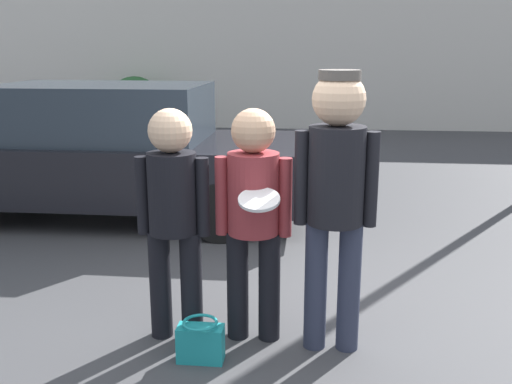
{
  "coord_description": "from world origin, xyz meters",
  "views": [
    {
      "loc": [
        0.12,
        -3.8,
        1.98
      ],
      "look_at": [
        -0.29,
        0.0,
        1.01
      ],
      "focal_mm": 40.0,
      "sensor_mm": 36.0,
      "label": 1
    }
  ],
  "objects_px": {
    "person_middle_with_frisbee": "(253,208)",
    "shrub": "(135,104)",
    "person_left": "(173,208)",
    "person_right": "(336,185)",
    "parked_car_near": "(110,152)",
    "handbag": "(201,342)"
  },
  "relations": [
    {
      "from": "person_right",
      "to": "person_left",
      "type": "bearing_deg",
      "value": 177.89
    },
    {
      "from": "parked_car_near",
      "to": "shrub",
      "type": "relative_size",
      "value": 3.52
    },
    {
      "from": "handbag",
      "to": "shrub",
      "type": "bearing_deg",
      "value": 109.74
    },
    {
      "from": "parked_car_near",
      "to": "shrub",
      "type": "distance_m",
      "value": 7.39
    },
    {
      "from": "person_left",
      "to": "shrub",
      "type": "height_order",
      "value": "person_left"
    },
    {
      "from": "person_left",
      "to": "parked_car_near",
      "type": "distance_m",
      "value": 3.25
    },
    {
      "from": "person_right",
      "to": "handbag",
      "type": "relative_size",
      "value": 6.18
    },
    {
      "from": "person_left",
      "to": "handbag",
      "type": "distance_m",
      "value": 0.89
    },
    {
      "from": "person_right",
      "to": "shrub",
      "type": "relative_size",
      "value": 1.4
    },
    {
      "from": "person_middle_with_frisbee",
      "to": "parked_car_near",
      "type": "xyz_separation_m",
      "value": [
        -2.04,
        2.83,
        -0.17
      ]
    },
    {
      "from": "person_middle_with_frisbee",
      "to": "parked_car_near",
      "type": "height_order",
      "value": "person_middle_with_frisbee"
    },
    {
      "from": "shrub",
      "to": "handbag",
      "type": "bearing_deg",
      "value": -70.26
    },
    {
      "from": "parked_car_near",
      "to": "person_middle_with_frisbee",
      "type": "bearing_deg",
      "value": -54.3
    },
    {
      "from": "person_middle_with_frisbee",
      "to": "shrub",
      "type": "xyz_separation_m",
      "value": [
        -4.0,
        9.95,
        -0.29
      ]
    },
    {
      "from": "person_middle_with_frisbee",
      "to": "parked_car_near",
      "type": "bearing_deg",
      "value": 125.7
    },
    {
      "from": "person_left",
      "to": "person_right",
      "type": "relative_size",
      "value": 0.87
    },
    {
      "from": "person_middle_with_frisbee",
      "to": "person_right",
      "type": "bearing_deg",
      "value": -8.52
    },
    {
      "from": "person_left",
      "to": "person_right",
      "type": "bearing_deg",
      "value": -2.11
    },
    {
      "from": "person_left",
      "to": "parked_car_near",
      "type": "bearing_deg",
      "value": 117.53
    },
    {
      "from": "person_middle_with_frisbee",
      "to": "parked_car_near",
      "type": "distance_m",
      "value": 3.49
    },
    {
      "from": "handbag",
      "to": "person_middle_with_frisbee",
      "type": "bearing_deg",
      "value": 48.46
    },
    {
      "from": "person_left",
      "to": "person_right",
      "type": "distance_m",
      "value": 1.09
    }
  ]
}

